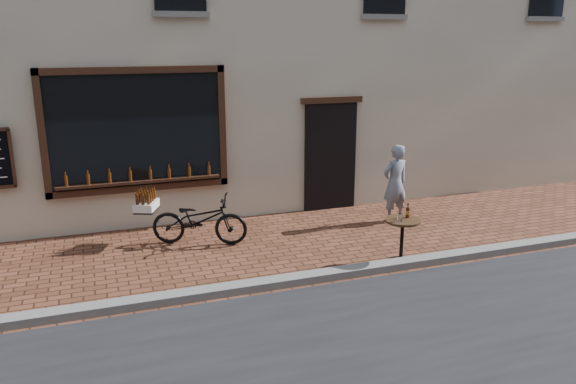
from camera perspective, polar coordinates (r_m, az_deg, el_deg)
name	(u,v)px	position (r m, az deg, el deg)	size (l,w,h in m)	color
ground	(304,288)	(8.13, 1.60, -9.77)	(90.00, 90.00, 0.00)	#4F2A19
kerb	(299,279)	(8.27, 1.10, -8.83)	(90.00, 0.25, 0.12)	slate
cargo_bicycle	(198,219)	(9.77, -9.17, -2.75)	(1.95, 1.22, 0.93)	black
bistro_table	(402,232)	(8.99, 11.54, -3.99)	(0.56, 0.56, 0.97)	black
pedestrian	(395,183)	(10.96, 10.82, 0.88)	(0.55, 0.36, 1.51)	slate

